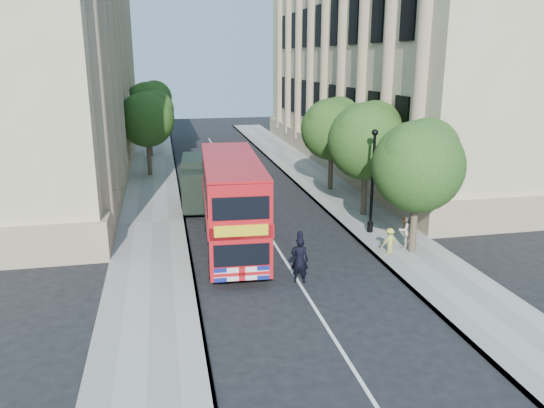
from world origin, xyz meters
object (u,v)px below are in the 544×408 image
double_decker_bus (232,201)px  police_constable (300,260)px  box_van (201,184)px  woman_pedestrian (406,230)px  lamp_post (372,186)px

double_decker_bus → police_constable: (2.08, -4.15, -1.38)m
box_van → woman_pedestrian: bearing=-42.2°
box_van → lamp_post: bearing=-35.8°
woman_pedestrian → police_constable: bearing=16.5°
box_van → double_decker_bus: bearing=-79.3°
lamp_post → police_constable: 7.23m
lamp_post → box_van: size_ratio=0.98×
box_van → woman_pedestrian: (8.65, -9.07, -0.49)m
lamp_post → box_van: (-7.91, 6.63, -1.07)m
box_van → police_constable: size_ratio=2.80×
police_constable → woman_pedestrian: bearing=-138.4°
double_decker_bus → police_constable: size_ratio=4.91×
double_decker_bus → woman_pedestrian: bearing=-8.3°
lamp_post → double_decker_bus: 7.11m
box_van → police_constable: (2.93, -11.63, -0.50)m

